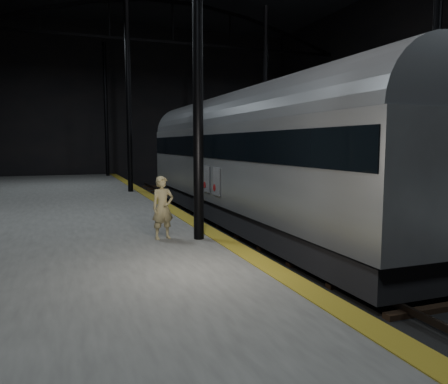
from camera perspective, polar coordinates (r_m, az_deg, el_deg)
ground at (r=16.58m, az=5.32°, el=-5.70°), size 44.00×44.00×0.00m
platform_left at (r=14.91m, az=-21.78°, el=-5.52°), size 9.00×43.80×1.00m
platform_right at (r=20.82m, az=24.31°, el=-2.38°), size 9.00×43.80×1.00m
tactile_strip at (r=15.29m, az=-5.71°, el=-2.89°), size 0.50×43.80×0.01m
track at (r=16.56m, az=5.32°, el=-5.47°), size 2.40×43.00×0.24m
train at (r=18.18m, az=2.48°, el=5.12°), size 3.08×20.55×5.49m
woman at (r=11.29m, az=-8.00°, el=-2.05°), size 0.65×0.49×1.62m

